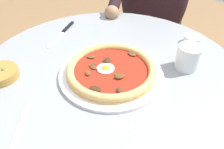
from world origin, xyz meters
TOP-DOWN VIEW (x-y plane):
  - dining_table at (0.00, 0.00)m, footprint 0.89×0.89m
  - pizza_on_plate at (-0.03, 0.03)m, footprint 0.33×0.33m
  - water_glass at (-0.21, -0.15)m, footprint 0.08×0.08m
  - steak_knife at (0.30, -0.09)m, footprint 0.08×0.21m
  - ramekin_capers at (-0.17, -0.31)m, footprint 0.07×0.07m
  - fork_utensil at (0.03, 0.33)m, footprint 0.12×0.15m
  - diner_person at (0.18, -0.65)m, footprint 0.43×0.55m
  - cafe_chair_diner at (0.22, -0.79)m, footprint 0.47×0.47m

SIDE VIEW (x-z plane):
  - diner_person at x=0.18m, z-range -0.06..1.14m
  - cafe_chair_diner at x=0.22m, z-range 0.09..1.00m
  - dining_table at x=0.00m, z-range 0.20..0.93m
  - fork_utensil at x=0.03m, z-range 0.72..0.73m
  - steak_knife at x=0.30m, z-range 0.72..0.73m
  - ramekin_capers at x=-0.17m, z-range 0.73..0.75m
  - pizza_on_plate at x=-0.03m, z-range 0.72..0.76m
  - water_glass at x=-0.21m, z-range 0.72..0.80m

